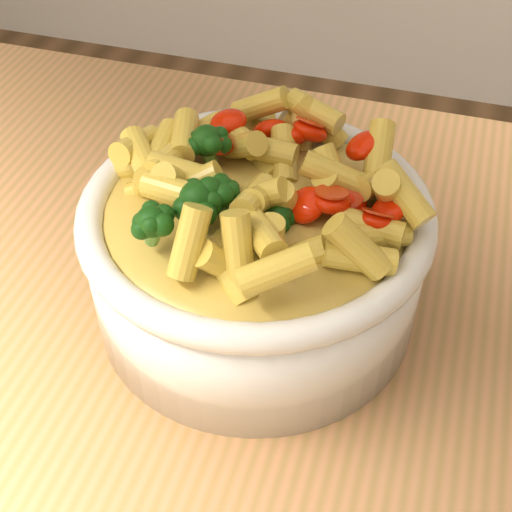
# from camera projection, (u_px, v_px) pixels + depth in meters

# --- Properties ---
(table) EXTENTS (1.20, 0.80, 0.90)m
(table) POSITION_uv_depth(u_px,v_px,m) (290.00, 433.00, 0.63)
(table) COLOR tan
(table) RESTS_ON ground
(serving_bowl) EXTENTS (0.27, 0.27, 0.12)m
(serving_bowl) POSITION_uv_depth(u_px,v_px,m) (256.00, 255.00, 0.56)
(serving_bowl) COLOR white
(serving_bowl) RESTS_ON table
(pasta_salad) EXTENTS (0.21, 0.21, 0.05)m
(pasta_salad) POSITION_uv_depth(u_px,v_px,m) (256.00, 183.00, 0.51)
(pasta_salad) COLOR #E7D049
(pasta_salad) RESTS_ON serving_bowl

